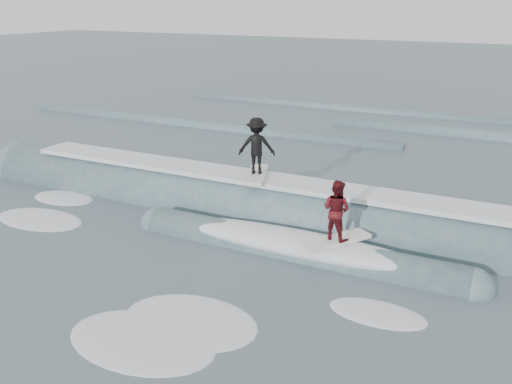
% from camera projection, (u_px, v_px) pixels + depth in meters
% --- Properties ---
extents(ground, '(160.00, 160.00, 0.00)m').
position_uv_depth(ground, '(203.00, 267.00, 14.54)').
color(ground, '#3F4F5B').
rests_on(ground, ground).
extents(breaking_wave, '(23.66, 3.96, 2.36)m').
position_uv_depth(breaking_wave, '(273.00, 219.00, 17.60)').
color(breaking_wave, '#3D5B67').
rests_on(breaking_wave, ground).
extents(surfer_black, '(1.28, 2.07, 1.84)m').
position_uv_depth(surfer_black, '(257.00, 148.00, 17.45)').
color(surfer_black, silver).
rests_on(surfer_black, ground).
extents(surfer_red, '(1.57, 1.97, 1.67)m').
position_uv_depth(surfer_red, '(336.00, 214.00, 14.44)').
color(surfer_red, white).
rests_on(surfer_red, ground).
extents(whitewater, '(15.85, 8.01, 0.10)m').
position_uv_depth(whitewater, '(161.00, 287.00, 13.58)').
color(whitewater, white).
rests_on(whitewater, ground).
extents(far_swells, '(39.41, 8.65, 0.80)m').
position_uv_depth(far_swells, '(379.00, 129.00, 29.55)').
color(far_swells, '#3D5B67').
rests_on(far_swells, ground).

